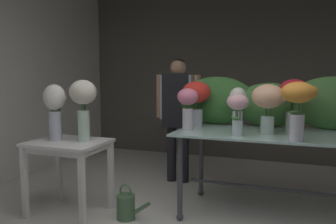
% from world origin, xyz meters
% --- Properties ---
extents(ground_plane, '(8.49, 8.49, 0.00)m').
position_xyz_m(ground_plane, '(0.00, 1.93, 0.00)').
color(ground_plane, silver).
extents(wall_back, '(5.66, 0.12, 2.78)m').
position_xyz_m(wall_back, '(0.00, 3.86, 1.39)').
color(wall_back, '#5B564C').
rests_on(wall_back, ground).
extents(wall_left, '(0.12, 3.98, 2.78)m').
position_xyz_m(wall_left, '(-2.83, 1.93, 1.39)').
color(wall_left, silver).
rests_on(wall_left, ground).
extents(display_table_glass, '(1.77, 0.96, 0.85)m').
position_xyz_m(display_table_glass, '(0.52, 1.48, 0.72)').
color(display_table_glass, silver).
rests_on(display_table_glass, ground).
extents(side_table_white, '(0.73, 0.60, 0.74)m').
position_xyz_m(side_table_white, '(-1.36, 0.88, 0.64)').
color(side_table_white, white).
rests_on(side_table_white, ground).
extents(florist, '(0.59, 0.24, 1.59)m').
position_xyz_m(florist, '(-0.69, 2.26, 0.98)').
color(florist, '#232328').
rests_on(florist, ground).
extents(foliage_backdrop, '(2.00, 0.28, 0.53)m').
position_xyz_m(foliage_backdrop, '(0.43, 1.84, 1.10)').
color(foliage_backdrop, '#387033').
rests_on(foliage_backdrop, display_table_glass).
extents(vase_scarlet_carnations, '(0.30, 0.30, 0.48)m').
position_xyz_m(vase_scarlet_carnations, '(-0.26, 1.61, 1.16)').
color(vase_scarlet_carnations, silver).
rests_on(vase_scarlet_carnations, display_table_glass).
extents(vase_blush_tulips, '(0.20, 0.19, 0.38)m').
position_xyz_m(vase_blush_tulips, '(0.26, 1.17, 1.09)').
color(vase_blush_tulips, silver).
rests_on(vase_blush_tulips, display_table_glass).
extents(vase_peach_peonies, '(0.32, 0.30, 0.46)m').
position_xyz_m(vase_peach_peonies, '(0.50, 1.38, 1.16)').
color(vase_peach_peonies, silver).
rests_on(vase_peach_peonies, display_table_glass).
extents(vase_crimson_dahlias, '(0.29, 0.29, 0.51)m').
position_xyz_m(vase_crimson_dahlias, '(0.72, 1.53, 1.18)').
color(vase_crimson_dahlias, silver).
rests_on(vase_crimson_dahlias, display_table_glass).
extents(vase_sunset_roses, '(0.29, 0.28, 0.50)m').
position_xyz_m(vase_sunset_roses, '(0.77, 1.09, 1.18)').
color(vase_sunset_roses, silver).
rests_on(vase_sunset_roses, display_table_glass).
extents(vase_ivory_stock, '(0.18, 0.17, 0.42)m').
position_xyz_m(vase_ivory_stock, '(0.18, 1.59, 1.09)').
color(vase_ivory_stock, silver).
rests_on(vase_ivory_stock, display_table_glass).
extents(vase_rosy_freesia, '(0.21, 0.21, 0.42)m').
position_xyz_m(vase_rosy_freesia, '(-0.26, 1.30, 1.11)').
color(vase_rosy_freesia, silver).
rests_on(vase_rosy_freesia, display_table_glass).
extents(vase_white_roses_tall, '(0.25, 0.22, 0.56)m').
position_xyz_m(vase_white_roses_tall, '(-1.51, 0.88, 1.08)').
color(vase_white_roses_tall, silver).
rests_on(vase_white_roses_tall, side_table_white).
extents(vase_cream_lisianthus_tall, '(0.27, 0.27, 0.61)m').
position_xyz_m(vase_cream_lisianthus_tall, '(-1.22, 0.94, 1.14)').
color(vase_cream_lisianthus_tall, silver).
rests_on(vase_cream_lisianthus_tall, side_table_white).
extents(watering_can, '(0.35, 0.18, 0.34)m').
position_xyz_m(watering_can, '(-0.76, 0.94, 0.13)').
color(watering_can, '#4C704C').
rests_on(watering_can, ground).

